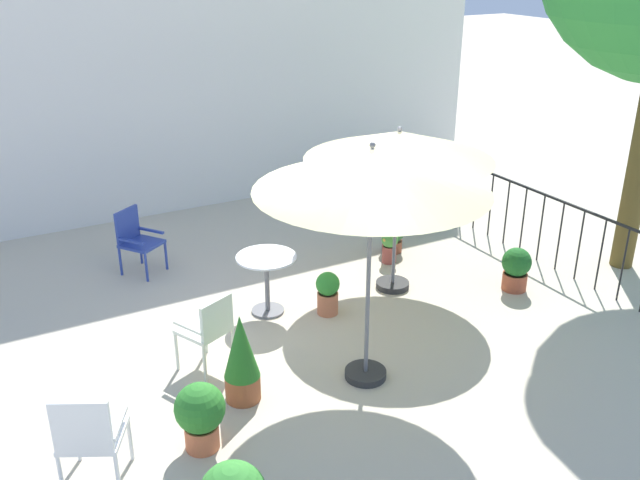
{
  "coord_description": "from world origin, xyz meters",
  "views": [
    {
      "loc": [
        -3.64,
        -6.12,
        4.22
      ],
      "look_at": [
        0.0,
        0.54,
        0.96
      ],
      "focal_mm": 38.77,
      "sensor_mm": 36.0,
      "label": 1
    }
  ],
  "objects_px": {
    "patio_chair_1": "(136,237)",
    "patio_chair_0": "(209,327)",
    "potted_plant_3": "(390,246)",
    "potted_plant_5": "(328,292)",
    "potted_plant_7": "(392,235)",
    "potted_plant_1": "(241,358)",
    "patio_chair_2": "(89,434)",
    "patio_umbrella_0": "(372,171)",
    "cafe_table_0": "(267,273)",
    "patio_umbrella_1": "(399,147)",
    "potted_plant_6": "(516,268)",
    "potted_plant_4": "(414,204)",
    "potted_plant_2": "(200,414)"
  },
  "relations": [
    {
      "from": "patio_chair_1",
      "to": "patio_chair_0",
      "type": "bearing_deg",
      "value": -89.54
    },
    {
      "from": "patio_chair_0",
      "to": "potted_plant_3",
      "type": "relative_size",
      "value": 1.85
    },
    {
      "from": "potted_plant_4",
      "to": "potted_plant_6",
      "type": "height_order",
      "value": "potted_plant_4"
    },
    {
      "from": "potted_plant_1",
      "to": "potted_plant_3",
      "type": "relative_size",
      "value": 2.0
    },
    {
      "from": "patio_chair_2",
      "to": "patio_chair_0",
      "type": "bearing_deg",
      "value": 38.63
    },
    {
      "from": "potted_plant_1",
      "to": "potted_plant_2",
      "type": "relative_size",
      "value": 1.44
    },
    {
      "from": "patio_umbrella_0",
      "to": "patio_umbrella_1",
      "type": "relative_size",
      "value": 1.08
    },
    {
      "from": "potted_plant_2",
      "to": "potted_plant_7",
      "type": "bearing_deg",
      "value": 35.19
    },
    {
      "from": "potted_plant_1",
      "to": "potted_plant_3",
      "type": "height_order",
      "value": "potted_plant_1"
    },
    {
      "from": "patio_umbrella_1",
      "to": "potted_plant_1",
      "type": "relative_size",
      "value": 2.48
    },
    {
      "from": "patio_umbrella_0",
      "to": "potted_plant_5",
      "type": "bearing_deg",
      "value": 77.01
    },
    {
      "from": "patio_umbrella_0",
      "to": "patio_chair_2",
      "type": "bearing_deg",
      "value": -174.88
    },
    {
      "from": "cafe_table_0",
      "to": "potted_plant_3",
      "type": "xyz_separation_m",
      "value": [
        2.14,
        0.49,
        -0.27
      ]
    },
    {
      "from": "patio_chair_2",
      "to": "patio_umbrella_0",
      "type": "bearing_deg",
      "value": 5.12
    },
    {
      "from": "patio_umbrella_1",
      "to": "patio_chair_1",
      "type": "xyz_separation_m",
      "value": [
        -2.83,
        2.12,
        -1.42
      ]
    },
    {
      "from": "patio_umbrella_0",
      "to": "cafe_table_0",
      "type": "height_order",
      "value": "patio_umbrella_0"
    },
    {
      "from": "patio_umbrella_0",
      "to": "potted_plant_7",
      "type": "height_order",
      "value": "patio_umbrella_0"
    },
    {
      "from": "patio_umbrella_1",
      "to": "potted_plant_5",
      "type": "xyz_separation_m",
      "value": [
        -1.1,
        -0.19,
        -1.64
      ]
    },
    {
      "from": "potted_plant_5",
      "to": "potted_plant_6",
      "type": "xyz_separation_m",
      "value": [
        2.48,
        -0.62,
        0.02
      ]
    },
    {
      "from": "potted_plant_3",
      "to": "potted_plant_2",
      "type": "bearing_deg",
      "value": -146.07
    },
    {
      "from": "potted_plant_2",
      "to": "potted_plant_6",
      "type": "height_order",
      "value": "potted_plant_2"
    },
    {
      "from": "potted_plant_2",
      "to": "patio_umbrella_0",
      "type": "bearing_deg",
      "value": 6.89
    },
    {
      "from": "cafe_table_0",
      "to": "potted_plant_2",
      "type": "xyz_separation_m",
      "value": [
        -1.58,
        -2.01,
        -0.16
      ]
    },
    {
      "from": "patio_umbrella_1",
      "to": "patio_chair_1",
      "type": "relative_size",
      "value": 2.62
    },
    {
      "from": "patio_chair_1",
      "to": "potted_plant_5",
      "type": "height_order",
      "value": "patio_chair_1"
    },
    {
      "from": "patio_umbrella_1",
      "to": "potted_plant_6",
      "type": "xyz_separation_m",
      "value": [
        1.38,
        -0.81,
        -1.62
      ]
    },
    {
      "from": "potted_plant_3",
      "to": "potted_plant_5",
      "type": "relative_size",
      "value": 0.86
    },
    {
      "from": "patio_chair_2",
      "to": "potted_plant_3",
      "type": "height_order",
      "value": "patio_chair_2"
    },
    {
      "from": "patio_umbrella_1",
      "to": "patio_chair_0",
      "type": "height_order",
      "value": "patio_umbrella_1"
    },
    {
      "from": "potted_plant_1",
      "to": "potted_plant_4",
      "type": "distance_m",
      "value": 5.18
    },
    {
      "from": "patio_chair_0",
      "to": "potted_plant_4",
      "type": "xyz_separation_m",
      "value": [
        4.34,
        2.34,
        -0.16
      ]
    },
    {
      "from": "patio_chair_0",
      "to": "cafe_table_0",
      "type": "bearing_deg",
      "value": 39.09
    },
    {
      "from": "patio_chair_1",
      "to": "potted_plant_6",
      "type": "relative_size",
      "value": 1.53
    },
    {
      "from": "potted_plant_1",
      "to": "potted_plant_3",
      "type": "distance_m",
      "value": 3.7
    },
    {
      "from": "potted_plant_5",
      "to": "potted_plant_6",
      "type": "relative_size",
      "value": 0.94
    },
    {
      "from": "patio_chair_1",
      "to": "potted_plant_6",
      "type": "bearing_deg",
      "value": -34.88
    },
    {
      "from": "cafe_table_0",
      "to": "potted_plant_3",
      "type": "bearing_deg",
      "value": 12.91
    },
    {
      "from": "patio_chair_2",
      "to": "potted_plant_3",
      "type": "distance_m",
      "value": 5.32
    },
    {
      "from": "patio_umbrella_0",
      "to": "patio_umbrella_1",
      "type": "distance_m",
      "value": 2.16
    },
    {
      "from": "patio_chair_2",
      "to": "potted_plant_1",
      "type": "xyz_separation_m",
      "value": [
        1.56,
        0.53,
        -0.06
      ]
    },
    {
      "from": "potted_plant_4",
      "to": "potted_plant_7",
      "type": "bearing_deg",
      "value": -142.14
    },
    {
      "from": "patio_chair_1",
      "to": "patio_chair_2",
      "type": "xyz_separation_m",
      "value": [
        -1.44,
        -3.96,
        0.02
      ]
    },
    {
      "from": "patio_chair_1",
      "to": "cafe_table_0",
      "type": "bearing_deg",
      "value": -60.51
    },
    {
      "from": "patio_chair_1",
      "to": "potted_plant_3",
      "type": "height_order",
      "value": "patio_chair_1"
    },
    {
      "from": "potted_plant_3",
      "to": "potted_plant_5",
      "type": "distance_m",
      "value": 1.74
    },
    {
      "from": "patio_umbrella_1",
      "to": "patio_chair_0",
      "type": "xyz_separation_m",
      "value": [
        -2.8,
        -0.67,
        -1.41
      ]
    },
    {
      "from": "patio_umbrella_0",
      "to": "patio_chair_1",
      "type": "bearing_deg",
      "value": 110.74
    },
    {
      "from": "patio_umbrella_0",
      "to": "potted_plant_3",
      "type": "distance_m",
      "value": 3.54
    },
    {
      "from": "potted_plant_3",
      "to": "potted_plant_1",
      "type": "bearing_deg",
      "value": -147.24
    },
    {
      "from": "patio_chair_1",
      "to": "potted_plant_7",
      "type": "bearing_deg",
      "value": -18.12
    }
  ]
}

